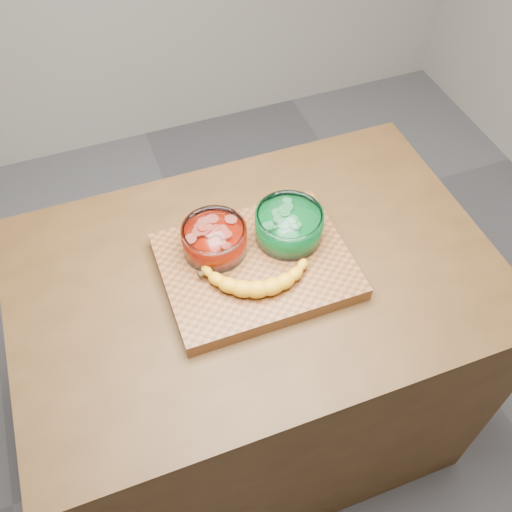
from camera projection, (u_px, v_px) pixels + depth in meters
name	position (u px, v px, depth m)	size (l,w,h in m)	color
ground	(256.00, 418.00, 2.11)	(3.50, 3.50, 0.00)	#5A595E
counter	(256.00, 360.00, 1.76)	(1.20, 0.80, 0.90)	#482E15
cutting_board	(256.00, 266.00, 1.39)	(0.45, 0.35, 0.04)	brown
bowl_red	(215.00, 239.00, 1.37)	(0.16, 0.16, 0.07)	white
bowl_green	(289.00, 226.00, 1.40)	(0.17, 0.17, 0.08)	white
banana	(258.00, 273.00, 1.33)	(0.28, 0.16, 0.04)	orange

